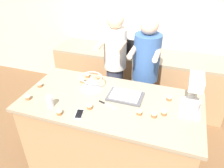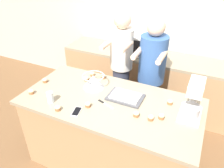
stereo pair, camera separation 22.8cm
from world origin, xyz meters
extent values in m
plane|color=brown|center=(0.00, 0.00, 0.00)|extent=(16.00, 16.00, 0.00)
cube|color=#B2ADA3|center=(0.00, 1.75, 1.35)|extent=(10.00, 0.06, 2.70)
cube|color=#A87F56|center=(0.00, 0.00, 0.45)|extent=(1.85, 0.90, 0.91)
cube|color=gray|center=(0.00, 0.00, 0.93)|extent=(1.93, 0.95, 0.04)
cube|color=#A87F56|center=(0.00, 1.40, 0.43)|extent=(2.80, 0.60, 0.87)
cube|color=gray|center=(0.00, 1.40, 0.89)|extent=(2.80, 0.60, 0.04)
cylinder|color=#33384C|center=(-0.20, 0.78, 0.47)|extent=(0.23, 0.23, 0.94)
cylinder|color=silver|center=(-0.20, 0.78, 1.21)|extent=(0.30, 0.30, 0.54)
sphere|color=#DBB293|center=(-0.20, 0.78, 1.59)|extent=(0.22, 0.22, 0.22)
cylinder|color=#DBB293|center=(-0.33, 0.61, 1.32)|extent=(0.06, 0.34, 0.06)
cylinder|color=#DBB293|center=(-0.07, 0.61, 1.32)|extent=(0.06, 0.34, 0.06)
cylinder|color=#232328|center=(0.22, 0.78, 0.42)|extent=(0.27, 0.27, 0.84)
cylinder|color=#335693|center=(0.22, 0.78, 1.14)|extent=(0.34, 0.34, 0.61)
sphere|color=#DBB293|center=(0.22, 0.78, 1.56)|extent=(0.22, 0.22, 0.22)
cylinder|color=#DBB293|center=(0.08, 0.61, 1.28)|extent=(0.06, 0.34, 0.06)
cylinder|color=#DBB293|center=(0.37, 0.61, 1.28)|extent=(0.06, 0.34, 0.06)
cube|color=white|center=(0.81, 0.11, 0.96)|extent=(0.20, 0.30, 0.03)
cylinder|color=white|center=(0.81, 0.22, 1.11)|extent=(0.07, 0.07, 0.26)
cube|color=white|center=(0.81, 0.09, 1.29)|extent=(0.13, 0.26, 0.10)
cylinder|color=#BCBCC1|center=(0.81, 0.07, 1.03)|extent=(0.17, 0.17, 0.11)
cone|color=#BCBCC1|center=(-0.29, 0.16, 1.02)|extent=(0.25, 0.25, 0.15)
torus|color=#BCBCC1|center=(-0.29, 0.16, 1.10)|extent=(0.26, 0.26, 0.01)
cube|color=#4C4C51|center=(0.13, 0.11, 0.96)|extent=(0.38, 0.26, 0.02)
cube|color=white|center=(0.13, 0.11, 0.98)|extent=(0.31, 0.21, 0.02)
cube|color=silver|center=(-0.14, 1.40, 1.06)|extent=(0.54, 0.35, 0.31)
cube|color=black|center=(-0.19, 1.23, 1.06)|extent=(0.37, 0.01, 0.25)
cube|color=#2D2D2D|center=(0.05, 1.23, 1.06)|extent=(0.11, 0.01, 0.25)
cube|color=silver|center=(-0.22, -0.32, 0.95)|extent=(0.10, 0.16, 0.01)
cube|color=black|center=(-0.22, -0.32, 0.96)|extent=(0.09, 0.14, 0.00)
cylinder|color=silver|center=(-0.55, -0.29, 1.01)|extent=(0.07, 0.07, 0.12)
cube|color=#BCBCC1|center=(0.03, -0.10, 0.95)|extent=(0.14, 0.06, 0.01)
cube|color=black|center=(-0.07, -0.06, 0.95)|extent=(0.08, 0.04, 0.01)
cylinder|color=#9E6038|center=(0.34, -0.13, 0.96)|extent=(0.06, 0.06, 0.03)
ellipsoid|color=beige|center=(0.34, -0.13, 0.98)|extent=(0.06, 0.06, 0.04)
cylinder|color=#9E6038|center=(-0.85, -0.26, 0.96)|extent=(0.06, 0.06, 0.03)
ellipsoid|color=beige|center=(-0.85, -0.26, 0.98)|extent=(0.06, 0.06, 0.04)
cylinder|color=#9E6038|center=(-0.45, 0.25, 0.96)|extent=(0.06, 0.06, 0.03)
ellipsoid|color=beige|center=(-0.45, 0.25, 0.98)|extent=(0.06, 0.06, 0.04)
cylinder|color=#9E6038|center=(0.57, -0.06, 0.96)|extent=(0.06, 0.06, 0.03)
ellipsoid|color=beige|center=(0.57, -0.06, 0.98)|extent=(0.06, 0.06, 0.04)
cylinder|color=#9E6038|center=(-0.28, 0.39, 0.96)|extent=(0.06, 0.06, 0.03)
ellipsoid|color=beige|center=(-0.28, 0.39, 0.98)|extent=(0.06, 0.06, 0.04)
cylinder|color=#9E6038|center=(-0.16, -0.20, 0.96)|extent=(0.06, 0.06, 0.03)
ellipsoid|color=beige|center=(-0.16, -0.20, 0.98)|extent=(0.06, 0.06, 0.04)
cylinder|color=#9E6038|center=(0.48, -0.12, 0.96)|extent=(0.06, 0.06, 0.03)
ellipsoid|color=beige|center=(0.48, -0.12, 0.98)|extent=(0.06, 0.06, 0.04)
cylinder|color=#9E6038|center=(-0.40, -0.38, 0.96)|extent=(0.06, 0.06, 0.03)
ellipsoid|color=beige|center=(-0.40, -0.38, 0.98)|extent=(0.06, 0.06, 0.04)
cylinder|color=#9E6038|center=(0.59, 0.21, 0.96)|extent=(0.06, 0.06, 0.03)
ellipsoid|color=beige|center=(0.59, 0.21, 0.98)|extent=(0.06, 0.06, 0.04)
cylinder|color=#9E6038|center=(-0.44, 0.38, 0.96)|extent=(0.06, 0.06, 0.03)
ellipsoid|color=beige|center=(-0.44, 0.38, 0.98)|extent=(0.06, 0.06, 0.04)
cylinder|color=#9E6038|center=(-0.88, 0.00, 0.96)|extent=(0.06, 0.06, 0.03)
ellipsoid|color=beige|center=(-0.88, 0.00, 0.98)|extent=(0.06, 0.06, 0.04)
camera|label=1|loc=(0.62, -1.79, 2.33)|focal=35.00mm
camera|label=2|loc=(0.83, -1.71, 2.33)|focal=35.00mm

